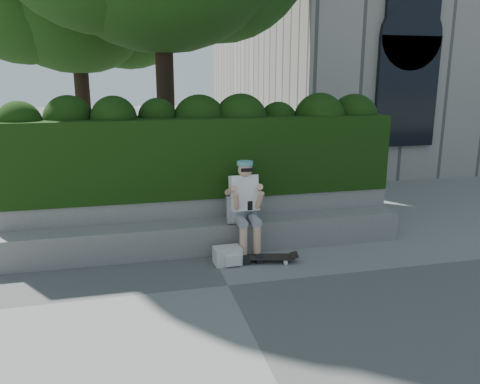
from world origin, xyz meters
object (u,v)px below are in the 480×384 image
object	(u,v)px
skateboard	(264,257)
backpack_plaid	(236,210)
person	(245,204)
backpack_ground	(227,255)

from	to	relation	value
skateboard	backpack_plaid	xyz separation A→B (m)	(-0.28, 0.53, 0.57)
person	backpack_ground	distance (m)	0.81
person	backpack_plaid	xyz separation A→B (m)	(-0.12, 0.08, -0.10)
skateboard	backpack_plaid	world-z (taller)	backpack_plaid
person	backpack_plaid	distance (m)	0.18
backpack_plaid	backpack_ground	xyz separation A→B (m)	(-0.23, -0.45, -0.53)
person	skateboard	size ratio (longest dim) A/B	1.56
backpack_plaid	backpack_ground	bearing A→B (deg)	-113.92
backpack_plaid	backpack_ground	world-z (taller)	backpack_plaid
skateboard	backpack_plaid	bearing A→B (deg)	130.78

